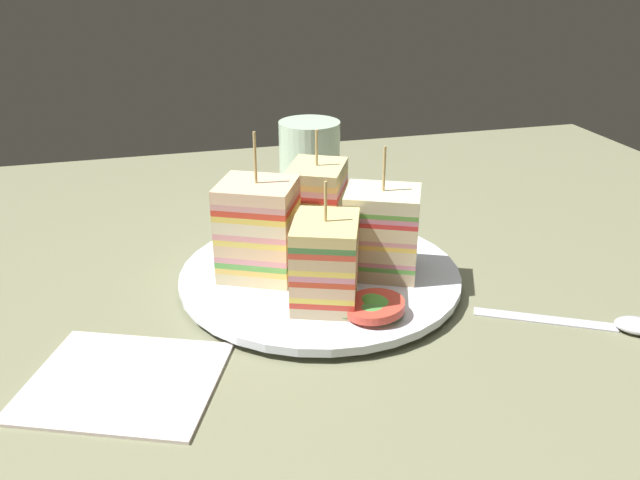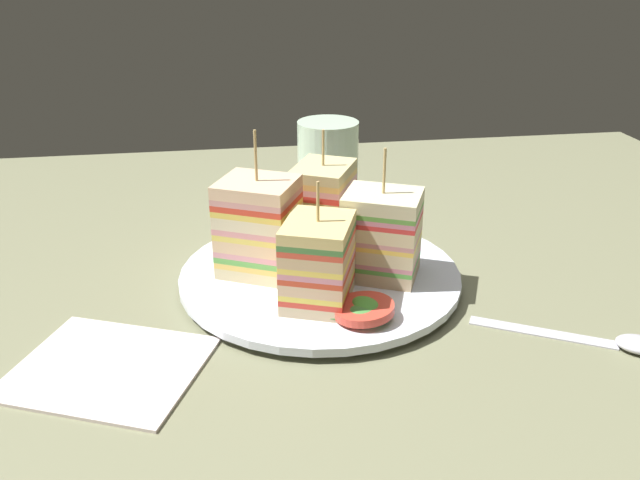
# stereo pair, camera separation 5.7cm
# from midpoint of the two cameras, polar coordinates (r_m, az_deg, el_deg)

# --- Properties ---
(ground_plane) EXTENTS (1.11, 0.87, 0.02)m
(ground_plane) POSITION_cam_midpoint_polar(r_m,az_deg,el_deg) (0.59, -2.76, -4.67)
(ground_plane) COLOR #777859
(plate) EXTENTS (0.25, 0.25, 0.01)m
(plate) POSITION_cam_midpoint_polar(r_m,az_deg,el_deg) (0.58, -2.79, -3.22)
(plate) COLOR white
(plate) RESTS_ON ground_plane
(sandwich_wedge_0) EXTENTS (0.07, 0.08, 0.10)m
(sandwich_wedge_0) POSITION_cam_midpoint_polar(r_m,az_deg,el_deg) (0.52, -2.67, -1.98)
(sandwich_wedge_0) COLOR beige
(sandwich_wedge_0) RESTS_ON plate
(sandwich_wedge_1) EXTENTS (0.08, 0.07, 0.11)m
(sandwich_wedge_1) POSITION_cam_midpoint_polar(r_m,az_deg,el_deg) (0.56, 2.45, 0.62)
(sandwich_wedge_1) COLOR #D1B488
(sandwich_wedge_1) RESTS_ON plate
(sandwich_wedge_2) EXTENTS (0.07, 0.08, 0.11)m
(sandwich_wedge_2) POSITION_cam_midpoint_polar(r_m,az_deg,el_deg) (0.61, -2.95, 2.83)
(sandwich_wedge_2) COLOR beige
(sandwich_wedge_2) RESTS_ON plate
(sandwich_wedge_3) EXTENTS (0.08, 0.08, 0.13)m
(sandwich_wedge_3) POSITION_cam_midpoint_polar(r_m,az_deg,el_deg) (0.56, -8.23, 0.85)
(sandwich_wedge_3) COLOR beige
(sandwich_wedge_3) RESTS_ON plate
(chip_pile) EXTENTS (0.06, 0.07, 0.03)m
(chip_pile) POSITION_cam_midpoint_polar(r_m,az_deg,el_deg) (0.58, -2.02, -1.21)
(chip_pile) COLOR #E9D973
(chip_pile) RESTS_ON plate
(salad_garnish) EXTENTS (0.06, 0.06, 0.01)m
(salad_garnish) POSITION_cam_midpoint_polar(r_m,az_deg,el_deg) (0.51, 1.44, -5.93)
(salad_garnish) COLOR #458A3D
(salad_garnish) RESTS_ON plate
(spoon) EXTENTS (0.13, 0.08, 0.01)m
(spoon) POSITION_cam_midpoint_polar(r_m,az_deg,el_deg) (0.56, 21.23, -6.86)
(spoon) COLOR silver
(spoon) RESTS_ON ground_plane
(napkin) EXTENTS (0.16, 0.15, 0.01)m
(napkin) POSITION_cam_midpoint_polar(r_m,az_deg,el_deg) (0.49, -19.99, -11.43)
(napkin) COLOR silver
(napkin) RESTS_ON ground_plane
(drinking_glass) EXTENTS (0.07, 0.07, 0.10)m
(drinking_glass) POSITION_cam_midpoint_polar(r_m,az_deg,el_deg) (0.74, -3.11, 5.90)
(drinking_glass) COLOR silver
(drinking_glass) RESTS_ON ground_plane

